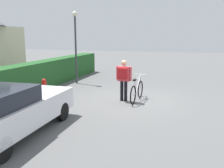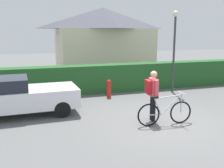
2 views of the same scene
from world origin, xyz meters
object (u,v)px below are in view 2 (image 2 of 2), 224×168
Objects in this scene: parked_car_near at (16,96)px; bicycle at (165,112)px; fire_hydrant at (109,88)px; street_lamp at (174,40)px; person_rider at (152,91)px.

bicycle is at bearing -28.98° from parked_car_near.
parked_car_near is at bearing -159.64° from fire_hydrant.
street_lamp is at bearing 11.71° from parked_car_near.
bicycle is 2.26× the size of fire_hydrant.
street_lamp is (2.63, 3.94, 2.12)m from bicycle.
parked_car_near is 7.47m from street_lamp.
fire_hydrant is at bearing 97.18° from person_rider.
bicycle is at bearing -80.79° from fire_hydrant.
street_lamp reaches higher than parked_car_near.
bicycle is 3.94m from fire_hydrant.
person_rider is 0.43× the size of street_lamp.
fire_hydrant is (-0.63, 3.89, 0.01)m from bicycle.
bicycle is at bearing -68.07° from person_rider.
fire_hydrant is (-0.43, 3.38, -0.59)m from person_rider.
fire_hydrant is (3.83, 1.42, -0.28)m from parked_car_near.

